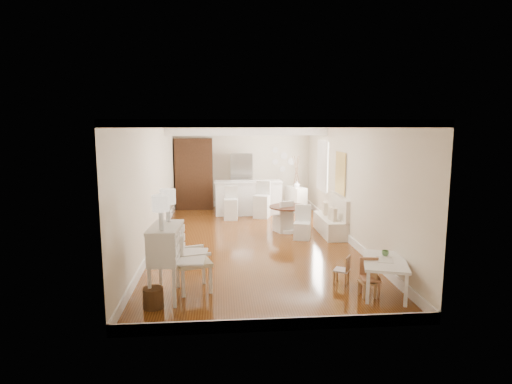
{
  "coord_description": "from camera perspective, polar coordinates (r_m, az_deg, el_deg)",
  "views": [
    {
      "loc": [
        -0.76,
        -9.82,
        2.74
      ],
      "look_at": [
        0.1,
        0.3,
        1.13
      ],
      "focal_mm": 30.0,
      "sensor_mm": 36.0,
      "label": 1
    }
  ],
  "objects": [
    {
      "name": "pantry_cabinet",
      "position": [
        14.12,
        -8.24,
        2.43
      ],
      "size": [
        1.2,
        0.6,
        2.3
      ],
      "primitive_type": "cube",
      "color": "#381E11",
      "rests_on": "ground"
    },
    {
      "name": "pencil_cup",
      "position": [
        7.56,
        16.85,
        -7.81
      ],
      "size": [
        0.15,
        0.15,
        0.09
      ],
      "primitive_type": "imported",
      "rotation": [
        0.0,
        0.0,
        -0.39
      ],
      "color": "#5E9054",
      "rests_on": "kids_table"
    },
    {
      "name": "branch_vase",
      "position": [
        13.54,
        5.46,
        1.05
      ],
      "size": [
        0.22,
        0.22,
        0.2
      ],
      "primitive_type": "imported",
      "rotation": [
        0.0,
        0.0,
        0.18
      ],
      "color": "white",
      "rests_on": "sideboard"
    },
    {
      "name": "breakfast_counter",
      "position": [
        13.14,
        -1.03,
        -0.76
      ],
      "size": [
        2.05,
        0.65,
        1.03
      ],
      "primitive_type": "cube",
      "color": "white",
      "rests_on": "ground"
    },
    {
      "name": "secretary_bureau",
      "position": [
        7.02,
        -11.86,
        -9.08
      ],
      "size": [
        0.97,
        0.99,
        1.17
      ],
      "primitive_type": "cube",
      "rotation": [
        0.0,
        0.0,
        -0.06
      ],
      "color": "silver",
      "rests_on": "ground"
    },
    {
      "name": "dining_table",
      "position": [
        11.01,
        4.36,
        -3.64
      ],
      "size": [
        1.17,
        1.17,
        0.68
      ],
      "primitive_type": "cylinder",
      "rotation": [
        0.0,
        0.0,
        -0.2
      ],
      "color": "#422215",
      "rests_on": "ground"
    },
    {
      "name": "bar_stool_left",
      "position": [
        12.41,
        -3.36,
        -1.5
      ],
      "size": [
        0.42,
        0.42,
        0.97
      ],
      "primitive_type": "cube",
      "rotation": [
        0.0,
        0.0,
        -0.09
      ],
      "color": "white",
      "rests_on": "ground"
    },
    {
      "name": "gustavian_armchair",
      "position": [
        7.24,
        -8.35,
        -9.11
      ],
      "size": [
        0.72,
        0.72,
        1.01
      ],
      "primitive_type": "cube",
      "rotation": [
        0.0,
        0.0,
        1.86
      ],
      "color": "white",
      "rests_on": "ground"
    },
    {
      "name": "kids_table",
      "position": [
        7.44,
        16.71,
        -10.72
      ],
      "size": [
        0.96,
        1.26,
        0.56
      ],
      "primitive_type": "cube",
      "rotation": [
        0.0,
        0.0,
        -0.29
      ],
      "color": "white",
      "rests_on": "ground"
    },
    {
      "name": "kids_chair_c",
      "position": [
        7.24,
        14.99,
        -10.96
      ],
      "size": [
        0.33,
        0.33,
        0.62
      ],
      "primitive_type": "cube",
      "rotation": [
        0.0,
        0.0,
        -0.13
      ],
      "color": "tan",
      "rests_on": "ground"
    },
    {
      "name": "wicker_basket",
      "position": [
        6.82,
        -13.54,
        -13.56
      ],
      "size": [
        0.36,
        0.36,
        0.31
      ],
      "primitive_type": "cylinder",
      "rotation": [
        0.0,
        0.0,
        0.17
      ],
      "color": "#472D16",
      "rests_on": "ground"
    },
    {
      "name": "banquette",
      "position": [
        10.92,
        9.86,
        -3.04
      ],
      "size": [
        0.52,
        1.6,
        0.98
      ],
      "primitive_type": "cube",
      "color": "silver",
      "rests_on": "ground"
    },
    {
      "name": "kids_chair_a",
      "position": [
        7.21,
        14.61,
        -11.52
      ],
      "size": [
        0.27,
        0.27,
        0.5
      ],
      "primitive_type": "cube",
      "rotation": [
        0.0,
        0.0,
        -1.41
      ],
      "color": "#A77B4B",
      "rests_on": "ground"
    },
    {
      "name": "fridge",
      "position": [
        14.13,
        -0.51,
        1.5
      ],
      "size": [
        0.75,
        0.65,
        1.8
      ],
      "primitive_type": "imported",
      "color": "silver",
      "rests_on": "ground"
    },
    {
      "name": "sideboard",
      "position": [
        13.65,
        5.37,
        -0.96
      ],
      "size": [
        0.6,
        0.89,
        0.78
      ],
      "primitive_type": "cube",
      "rotation": [
        0.0,
        0.0,
        0.31
      ],
      "color": "white",
      "rests_on": "ground"
    },
    {
      "name": "bar_stool_right",
      "position": [
        12.65,
        0.77,
        -1.04
      ],
      "size": [
        0.55,
        0.55,
        1.08
      ],
      "primitive_type": "cube",
      "rotation": [
        0.0,
        0.0,
        -0.33
      ],
      "color": "silver",
      "rests_on": "ground"
    },
    {
      "name": "room",
      "position": [
        10.21,
        -0.35,
        4.72
      ],
      "size": [
        9.0,
        9.04,
        2.82
      ],
      "color": "brown",
      "rests_on": "ground"
    },
    {
      "name": "slip_chair_far",
      "position": [
        11.05,
        3.64,
        -3.19
      ],
      "size": [
        0.52,
        0.53,
        0.82
      ],
      "primitive_type": "cube",
      "rotation": [
        0.0,
        0.0,
        -2.75
      ],
      "color": "silver",
      "rests_on": "ground"
    },
    {
      "name": "slip_chair_near",
      "position": [
        10.38,
        6.19,
        -4.06
      ],
      "size": [
        0.48,
        0.49,
        0.81
      ],
      "primitive_type": "cube",
      "rotation": [
        0.0,
        0.0,
        -0.28
      ],
      "color": "silver",
      "rests_on": "ground"
    },
    {
      "name": "kids_chair_b",
      "position": [
        7.66,
        11.35,
        -10.1
      ],
      "size": [
        0.34,
        0.34,
        0.52
      ],
      "primitive_type": "cube",
      "rotation": [
        0.0,
        0.0,
        -2.09
      ],
      "color": "#9C6D47",
      "rests_on": "ground"
    }
  ]
}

